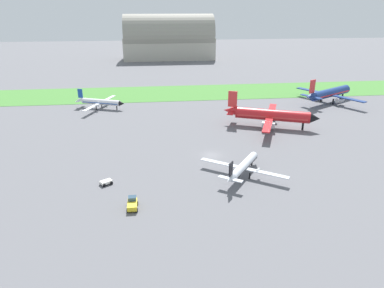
{
  "coord_description": "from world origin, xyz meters",
  "views": [
    {
      "loc": [
        -14.69,
        -82.46,
        36.24
      ],
      "look_at": [
        -4.94,
        0.66,
        3.0
      ],
      "focal_mm": 33.43,
      "sensor_mm": 36.0,
      "label": 1
    }
  ],
  "objects_px": {
    "airplane_midfield_jet": "(270,115)",
    "pushback_tug_midfield": "(132,204)",
    "airplane_parked_jet_far": "(329,93)",
    "airplane_foreground_turboprop": "(243,167)",
    "baggage_cart_near_gate": "(106,182)",
    "airplane_taxiing_turboprop": "(100,102)"
  },
  "relations": [
    {
      "from": "airplane_foreground_turboprop",
      "to": "airplane_parked_jet_far",
      "type": "xyz_separation_m",
      "value": [
        48.62,
        57.71,
        1.45
      ]
    },
    {
      "from": "airplane_parked_jet_far",
      "to": "pushback_tug_midfield",
      "type": "height_order",
      "value": "airplane_parked_jet_far"
    },
    {
      "from": "airplane_foreground_turboprop",
      "to": "airplane_taxiing_turboprop",
      "type": "relative_size",
      "value": 0.82
    },
    {
      "from": "airplane_taxiing_turboprop",
      "to": "baggage_cart_near_gate",
      "type": "height_order",
      "value": "airplane_taxiing_turboprop"
    },
    {
      "from": "airplane_taxiing_turboprop",
      "to": "pushback_tug_midfield",
      "type": "height_order",
      "value": "airplane_taxiing_turboprop"
    },
    {
      "from": "airplane_foreground_turboprop",
      "to": "pushback_tug_midfield",
      "type": "xyz_separation_m",
      "value": [
        -24.05,
        -10.75,
        -1.35
      ]
    },
    {
      "from": "airplane_foreground_turboprop",
      "to": "airplane_taxiing_turboprop",
      "type": "bearing_deg",
      "value": 68.03
    },
    {
      "from": "airplane_midfield_jet",
      "to": "pushback_tug_midfield",
      "type": "distance_m",
      "value": 59.22
    },
    {
      "from": "airplane_parked_jet_far",
      "to": "baggage_cart_near_gate",
      "type": "distance_m",
      "value": 97.96
    },
    {
      "from": "airplane_foreground_turboprop",
      "to": "airplane_parked_jet_far",
      "type": "bearing_deg",
      "value": -4.75
    },
    {
      "from": "airplane_midfield_jet",
      "to": "baggage_cart_near_gate",
      "type": "distance_m",
      "value": 57.12
    },
    {
      "from": "airplane_foreground_turboprop",
      "to": "pushback_tug_midfield",
      "type": "bearing_deg",
      "value": 149.45
    },
    {
      "from": "airplane_parked_jet_far",
      "to": "airplane_midfield_jet",
      "type": "bearing_deg",
      "value": -171.65
    },
    {
      "from": "airplane_taxiing_turboprop",
      "to": "pushback_tug_midfield",
      "type": "distance_m",
      "value": 71.87
    },
    {
      "from": "pushback_tug_midfield",
      "to": "airplane_taxiing_turboprop",
      "type": "bearing_deg",
      "value": 11.3
    },
    {
      "from": "airplane_parked_jet_far",
      "to": "baggage_cart_near_gate",
      "type": "xyz_separation_m",
      "value": [
        -78.62,
        -58.34,
        -3.15
      ]
    },
    {
      "from": "airplane_midfield_jet",
      "to": "airplane_taxiing_turboprop",
      "type": "bearing_deg",
      "value": 175.87
    },
    {
      "from": "baggage_cart_near_gate",
      "to": "pushback_tug_midfield",
      "type": "xyz_separation_m",
      "value": [
        5.95,
        -10.12,
        0.34
      ]
    },
    {
      "from": "airplane_taxiing_turboprop",
      "to": "airplane_foreground_turboprop",
      "type": "bearing_deg",
      "value": -35.37
    },
    {
      "from": "airplane_parked_jet_far",
      "to": "airplane_foreground_turboprop",
      "type": "bearing_deg",
      "value": -160.44
    },
    {
      "from": "airplane_foreground_turboprop",
      "to": "airplane_parked_jet_far",
      "type": "relative_size",
      "value": 0.67
    },
    {
      "from": "airplane_parked_jet_far",
      "to": "airplane_taxiing_turboprop",
      "type": "height_order",
      "value": "airplane_parked_jet_far"
    }
  ]
}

